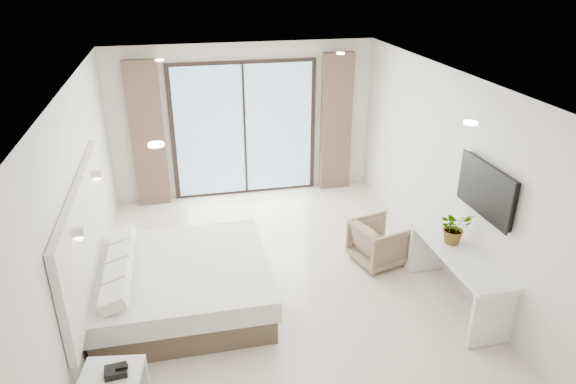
% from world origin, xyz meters
% --- Properties ---
extents(ground, '(6.20, 6.20, 0.00)m').
position_xyz_m(ground, '(0.00, 0.00, 0.00)').
color(ground, beige).
rests_on(ground, ground).
extents(room_shell, '(4.62, 6.22, 2.72)m').
position_xyz_m(room_shell, '(-0.20, 0.72, 1.58)').
color(room_shell, silver).
rests_on(room_shell, ground).
extents(bed, '(2.08, 1.98, 0.72)m').
position_xyz_m(bed, '(-1.27, -0.15, 0.31)').
color(bed, brown).
rests_on(bed, ground).
extents(phone, '(0.21, 0.17, 0.07)m').
position_xyz_m(phone, '(-1.88, -1.76, 0.54)').
color(phone, black).
rests_on(phone, nightstand).
extents(console_desk, '(0.54, 1.72, 0.77)m').
position_xyz_m(console_desk, '(2.04, -0.85, 0.57)').
color(console_desk, white).
rests_on(console_desk, ground).
extents(plant, '(0.38, 0.43, 0.33)m').
position_xyz_m(plant, '(2.04, -0.65, 0.93)').
color(plant, '#33662D').
rests_on(plant, console_desk).
extents(armchair, '(0.78, 0.81, 0.69)m').
position_xyz_m(armchair, '(1.49, 0.28, 0.34)').
color(armchair, '#977663').
rests_on(armchair, ground).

